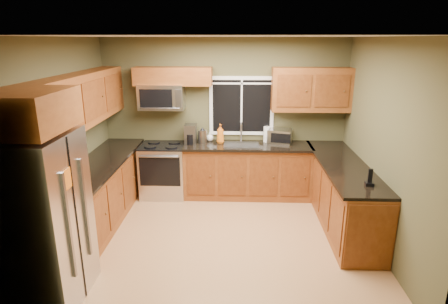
# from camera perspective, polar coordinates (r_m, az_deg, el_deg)

# --- Properties ---
(floor) EXTENTS (4.20, 4.20, 0.00)m
(floor) POSITION_cam_1_polar(r_m,az_deg,el_deg) (5.38, -0.69, -12.91)
(floor) COLOR #AB784B
(floor) RESTS_ON ground
(ceiling) EXTENTS (4.20, 4.20, 0.00)m
(ceiling) POSITION_cam_1_polar(r_m,az_deg,el_deg) (4.66, -0.81, 17.23)
(ceiling) COLOR white
(ceiling) RESTS_ON back_wall
(back_wall) EXTENTS (4.20, 0.00, 4.20)m
(back_wall) POSITION_cam_1_polar(r_m,az_deg,el_deg) (6.60, 0.05, 5.35)
(back_wall) COLOR #49462A
(back_wall) RESTS_ON ground
(front_wall) EXTENTS (4.20, 0.00, 4.20)m
(front_wall) POSITION_cam_1_polar(r_m,az_deg,el_deg) (3.16, -2.41, -7.92)
(front_wall) COLOR #49462A
(front_wall) RESTS_ON ground
(left_wall) EXTENTS (0.00, 3.60, 3.60)m
(left_wall) POSITION_cam_1_polar(r_m,az_deg,el_deg) (5.38, -23.71, 1.21)
(left_wall) COLOR #49462A
(left_wall) RESTS_ON ground
(right_wall) EXTENTS (0.00, 3.60, 3.60)m
(right_wall) POSITION_cam_1_polar(r_m,az_deg,el_deg) (5.19, 23.10, 0.73)
(right_wall) COLOR #49462A
(right_wall) RESTS_ON ground
(window) EXTENTS (1.12, 0.03, 1.02)m
(window) POSITION_cam_1_polar(r_m,az_deg,el_deg) (6.54, 2.69, 7.03)
(window) COLOR white
(window) RESTS_ON back_wall
(base_cabinets_left) EXTENTS (0.60, 2.65, 0.90)m
(base_cabinets_left) POSITION_cam_1_polar(r_m,az_deg,el_deg) (5.95, -18.14, -5.90)
(base_cabinets_left) COLOR brown
(base_cabinets_left) RESTS_ON ground
(countertop_left) EXTENTS (0.65, 2.65, 0.04)m
(countertop_left) POSITION_cam_1_polar(r_m,az_deg,el_deg) (5.79, -18.33, -1.62)
(countertop_left) COLOR black
(countertop_left) RESTS_ON base_cabinets_left
(base_cabinets_back) EXTENTS (2.17, 0.60, 0.90)m
(base_cabinets_back) POSITION_cam_1_polar(r_m,az_deg,el_deg) (6.55, 3.58, -2.96)
(base_cabinets_back) COLOR brown
(base_cabinets_back) RESTS_ON ground
(countertop_back) EXTENTS (2.17, 0.65, 0.04)m
(countertop_back) POSITION_cam_1_polar(r_m,az_deg,el_deg) (6.38, 3.66, 0.93)
(countertop_back) COLOR black
(countertop_back) RESTS_ON base_cabinets_back
(base_cabinets_peninsula) EXTENTS (0.60, 2.52, 0.90)m
(base_cabinets_peninsula) POSITION_cam_1_polar(r_m,az_deg,el_deg) (5.87, 17.52, -6.19)
(base_cabinets_peninsula) COLOR brown
(base_cabinets_peninsula) RESTS_ON ground
(countertop_peninsula) EXTENTS (0.65, 2.50, 0.04)m
(countertop_peninsula) POSITION_cam_1_polar(r_m,az_deg,el_deg) (5.71, 17.67, -1.82)
(countertop_peninsula) COLOR black
(countertop_peninsula) RESTS_ON base_cabinets_peninsula
(upper_cabinets_left) EXTENTS (0.33, 2.65, 0.72)m
(upper_cabinets_left) POSITION_cam_1_polar(r_m,az_deg,el_deg) (5.63, -20.75, 7.52)
(upper_cabinets_left) COLOR brown
(upper_cabinets_left) RESTS_ON left_wall
(upper_cabinets_back_left) EXTENTS (1.30, 0.33, 0.30)m
(upper_cabinets_back_left) POSITION_cam_1_polar(r_m,az_deg,el_deg) (6.41, -7.77, 11.37)
(upper_cabinets_back_left) COLOR brown
(upper_cabinets_back_left) RESTS_ON back_wall
(upper_cabinets_back_right) EXTENTS (1.30, 0.33, 0.72)m
(upper_cabinets_back_right) POSITION_cam_1_polar(r_m,az_deg,el_deg) (6.46, 13.13, 9.25)
(upper_cabinets_back_right) COLOR brown
(upper_cabinets_back_right) RESTS_ON back_wall
(upper_cabinet_over_fridge) EXTENTS (0.72, 0.90, 0.38)m
(upper_cabinet_over_fridge) POSITION_cam_1_polar(r_m,az_deg,el_deg) (3.95, -28.09, 5.53)
(upper_cabinet_over_fridge) COLOR brown
(upper_cabinet_over_fridge) RESTS_ON left_wall
(refrigerator) EXTENTS (0.74, 0.90, 1.80)m
(refrigerator) POSITION_cam_1_polar(r_m,az_deg,el_deg) (4.28, -25.97, -9.41)
(refrigerator) COLOR #B7B7BC
(refrigerator) RESTS_ON ground
(range) EXTENTS (0.76, 0.69, 0.94)m
(range) POSITION_cam_1_polar(r_m,az_deg,el_deg) (6.64, -9.17, -2.70)
(range) COLOR #B7B7BC
(range) RESTS_ON ground
(microwave) EXTENTS (0.76, 0.41, 0.42)m
(microwave) POSITION_cam_1_polar(r_m,az_deg,el_deg) (6.46, -9.46, 8.30)
(microwave) COLOR #B7B7BC
(microwave) RESTS_ON back_wall
(sink) EXTENTS (0.60, 0.42, 0.36)m
(sink) POSITION_cam_1_polar(r_m,az_deg,el_deg) (6.39, 2.63, 1.27)
(sink) COLOR slate
(sink) RESTS_ON countertop_back
(toaster_oven) EXTENTS (0.45, 0.39, 0.24)m
(toaster_oven) POSITION_cam_1_polar(r_m,az_deg,el_deg) (6.52, 8.48, 2.41)
(toaster_oven) COLOR #B7B7BC
(toaster_oven) RESTS_ON countertop_back
(coffee_maker) EXTENTS (0.20, 0.27, 0.33)m
(coffee_maker) POSITION_cam_1_polar(r_m,az_deg,el_deg) (6.45, -5.11, 2.68)
(coffee_maker) COLOR slate
(coffee_maker) RESTS_ON countertop_back
(kettle) EXTENTS (0.17, 0.17, 0.28)m
(kettle) POSITION_cam_1_polar(r_m,az_deg,el_deg) (6.46, -3.27, 2.49)
(kettle) COLOR #B7B7BC
(kettle) RESTS_ON countertop_back
(paper_towel_roll) EXTENTS (0.12, 0.12, 0.30)m
(paper_towel_roll) POSITION_cam_1_polar(r_m,az_deg,el_deg) (6.56, 6.54, 2.70)
(paper_towel_roll) COLOR white
(paper_towel_roll) RESTS_ON countertop_back
(soap_bottle_a) EXTENTS (0.16, 0.16, 0.33)m
(soap_bottle_a) POSITION_cam_1_polar(r_m,az_deg,el_deg) (6.44, -0.56, 2.82)
(soap_bottle_a) COLOR orange
(soap_bottle_a) RESTS_ON countertop_back
(soap_bottle_c) EXTENTS (0.15, 0.15, 0.16)m
(soap_bottle_c) POSITION_cam_1_polar(r_m,az_deg,el_deg) (6.59, -2.16, 2.37)
(soap_bottle_c) COLOR white
(soap_bottle_c) RESTS_ON countertop_back
(cordless_phone) EXTENTS (0.11, 0.11, 0.22)m
(cordless_phone) POSITION_cam_1_polar(r_m,az_deg,el_deg) (4.94, 21.32, -4.06)
(cordless_phone) COLOR black
(cordless_phone) RESTS_ON countertop_peninsula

